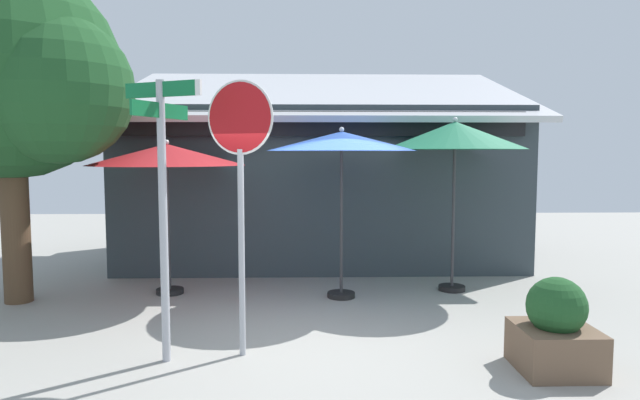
# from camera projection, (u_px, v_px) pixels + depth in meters

# --- Properties ---
(ground_plane) EXTENTS (28.00, 28.00, 0.10)m
(ground_plane) POSITION_uv_depth(u_px,v_px,m) (319.00, 337.00, 6.97)
(ground_plane) COLOR #9E9B93
(cafe_building) EXTENTS (8.39, 4.74, 4.31)m
(cafe_building) POSITION_uv_depth(u_px,v_px,m) (320.00, 181.00, 12.03)
(cafe_building) COLOR #333D42
(cafe_building) RESTS_ON ground
(street_sign_post) EXTENTS (0.90, 0.84, 3.06)m
(street_sign_post) POSITION_uv_depth(u_px,v_px,m) (163.00, 191.00, 5.87)
(street_sign_post) COLOR #A8AAB2
(street_sign_post) RESTS_ON ground
(stop_sign) EXTENTS (0.76, 0.34, 3.08)m
(stop_sign) POSITION_uv_depth(u_px,v_px,m) (240.00, 163.00, 6.03)
(stop_sign) COLOR #A8AAB2
(stop_sign) RESTS_ON ground
(patio_umbrella_crimson_left) EXTENTS (2.50, 2.50, 2.50)m
(patio_umbrella_crimson_left) POSITION_uv_depth(u_px,v_px,m) (167.00, 156.00, 8.75)
(patio_umbrella_crimson_left) COLOR black
(patio_umbrella_crimson_left) RESTS_ON ground
(patio_umbrella_royal_blue_center) EXTENTS (2.35, 2.35, 2.69)m
(patio_umbrella_royal_blue_center) POSITION_uv_depth(u_px,v_px,m) (342.00, 143.00, 8.49)
(patio_umbrella_royal_blue_center) COLOR black
(patio_umbrella_royal_blue_center) RESTS_ON ground
(patio_umbrella_forest_green_right) EXTENTS (2.31, 2.31, 2.87)m
(patio_umbrella_forest_green_right) POSITION_uv_depth(u_px,v_px,m) (455.00, 137.00, 8.92)
(patio_umbrella_forest_green_right) COLOR black
(patio_umbrella_forest_green_right) RESTS_ON ground
(shade_tree) EXTENTS (3.58, 3.25, 5.14)m
(shade_tree) POSITION_uv_depth(u_px,v_px,m) (19.00, 76.00, 8.07)
(shade_tree) COLOR brown
(shade_tree) RESTS_ON ground
(sidewalk_planter) EXTENTS (0.79, 0.79, 1.00)m
(sidewalk_planter) POSITION_uv_depth(u_px,v_px,m) (556.00, 330.00, 5.73)
(sidewalk_planter) COLOR brown
(sidewalk_planter) RESTS_ON ground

